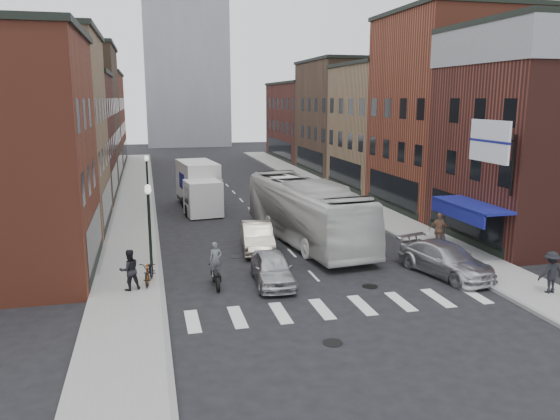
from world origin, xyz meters
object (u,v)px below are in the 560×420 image
object	(u,v)px
box_truck	(199,187)
transit_bus	(306,211)
streetlamp_near	(149,211)
ped_right_a	(551,272)
parked_bicycle	(149,272)
curb_car	(446,260)
motorcycle_rider	(216,266)
billboard_sign	(491,143)
streetlamp_far	(147,173)
ped_right_b	(439,230)
bike_rack	(147,275)
sedan_left_far	(257,237)
ped_right_c	(441,229)
ped_left_solo	(129,270)
sedan_left_near	(272,268)

from	to	relation	value
box_truck	transit_bus	size ratio (longest dim) A/B	0.64
streetlamp_near	ped_right_a	bearing A→B (deg)	-25.80
transit_bus	parked_bicycle	xyz separation A→B (m)	(-8.95, -5.85, -1.13)
curb_car	ped_right_a	distance (m)	4.55
motorcycle_rider	billboard_sign	bearing A→B (deg)	-5.89
billboard_sign	streetlamp_far	world-z (taller)	billboard_sign
box_truck	ped_right_b	size ratio (longest dim) A/B	4.30
ped_right_a	streetlamp_far	bearing A→B (deg)	-55.70
motorcycle_rider	parked_bicycle	world-z (taller)	motorcycle_rider
bike_rack	parked_bicycle	world-z (taller)	parked_bicycle
sedan_left_far	curb_car	distance (m)	10.01
curb_car	parked_bicycle	bearing A→B (deg)	158.93
billboard_sign	ped_right_a	distance (m)	6.72
motorcycle_rider	ped_right_c	world-z (taller)	motorcycle_rider
billboard_sign	transit_bus	size ratio (longest dim) A/B	0.29
ped_right_c	curb_car	bearing A→B (deg)	59.17
curb_car	ped_right_a	size ratio (longest dim) A/B	2.89
ped_left_solo	ped_right_a	world-z (taller)	ped_right_a
streetlamp_far	curb_car	xyz separation A→B (m)	(13.49, -18.30, -2.16)
billboard_sign	ped_right_b	xyz separation A→B (m)	(-0.51, 3.27, -5.03)
curb_car	billboard_sign	bearing A→B (deg)	3.95
box_truck	motorcycle_rider	size ratio (longest dim) A/B	4.01
transit_bus	motorcycle_rider	bearing A→B (deg)	-138.72
streetlamp_near	streetlamp_far	size ratio (longest dim) A/B	1.00
curb_car	ped_right_a	world-z (taller)	ped_right_a
billboard_sign	curb_car	size ratio (longest dim) A/B	0.72
box_truck	transit_bus	bearing A→B (deg)	-71.51
bike_rack	curb_car	size ratio (longest dim) A/B	0.15
billboard_sign	sedan_left_far	xyz separation A→B (m)	(-10.27, 5.50, -5.37)
streetlamp_near	transit_bus	world-z (taller)	streetlamp_near
parked_bicycle	motorcycle_rider	bearing A→B (deg)	-7.09
motorcycle_rider	parked_bicycle	size ratio (longest dim) A/B	1.04
bike_rack	ped_right_c	xyz separation A→B (m)	(16.21, 3.21, 0.39)
billboard_sign	ped_right_b	size ratio (longest dim) A/B	1.94
sedan_left_near	sedan_left_far	world-z (taller)	sedan_left_far
bike_rack	transit_bus	size ratio (longest dim) A/B	0.06
box_truck	ped_right_c	distance (m)	18.33
sedan_left_near	bike_rack	bearing A→B (deg)	175.33
box_truck	bike_rack	bearing A→B (deg)	-109.93
sedan_left_far	curb_car	world-z (taller)	sedan_left_far
sedan_left_near	ped_left_solo	distance (m)	6.21
curb_car	box_truck	bearing A→B (deg)	104.03
sedan_left_near	ped_left_solo	world-z (taller)	ped_left_solo
sedan_left_far	ped_right_a	distance (m)	14.47
motorcycle_rider	parked_bicycle	bearing A→B (deg)	158.83
sedan_left_near	ped_right_a	size ratio (longest dim) A/B	2.36
box_truck	ped_right_a	bearing A→B (deg)	-67.02
streetlamp_far	transit_bus	bearing A→B (deg)	-50.49
curb_car	ped_right_c	distance (m)	5.44
motorcycle_rider	transit_bus	xyz separation A→B (m)	(6.10, 6.66, 0.84)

